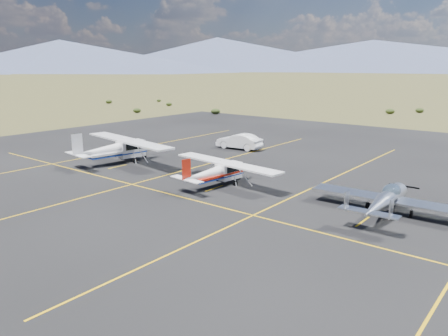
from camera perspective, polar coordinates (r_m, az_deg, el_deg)
ground at (r=30.14m, az=13.51°, el=-3.84°), size 1600.00×1600.00×0.00m
apron at (r=33.53m, az=2.64°, el=-1.72°), size 72.00×72.00×0.02m
aircraft_low_wing at (r=27.51m, az=20.55°, el=-3.81°), size 6.94×9.70×2.11m
aircraft_cessna at (r=31.96m, az=-0.81°, el=-0.43°), size 5.91×9.81×2.47m
aircraft_plain at (r=40.48m, az=-13.79°, el=2.50°), size 7.31×12.07×3.04m
sedan at (r=46.07m, az=1.99°, el=3.50°), size 2.12×5.04×1.62m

